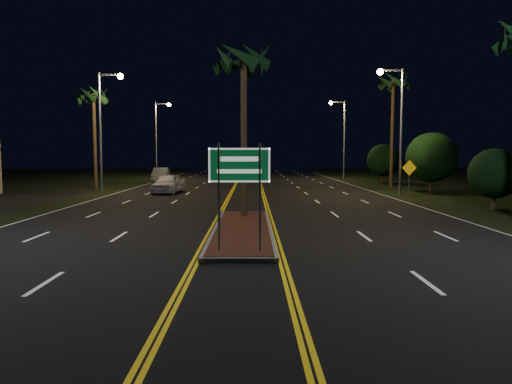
{
  "coord_description": "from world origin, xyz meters",
  "views": [
    {
      "loc": [
        0.36,
        -10.52,
        3.05
      ],
      "look_at": [
        0.49,
        2.93,
        1.9
      ],
      "focal_mm": 32.0,
      "sensor_mm": 36.0,
      "label": 1
    }
  ],
  "objects_px": {
    "streetlight_right_far": "(341,130)",
    "shrub_near": "(494,174)",
    "palm_left_far": "(93,96)",
    "palm_right_far": "(393,83)",
    "shrub_mid": "(431,157)",
    "car_near": "(168,182)",
    "car_far": "(161,173)",
    "streetlight_left_far": "(159,131)",
    "shrub_far": "(383,160)",
    "median_island": "(242,230)",
    "palm_median": "(244,59)",
    "warning_sign": "(409,173)",
    "streetlight_right_mid": "(396,116)",
    "highway_sign": "(239,175)",
    "streetlight_left_mid": "(105,118)"
  },
  "relations": [
    {
      "from": "streetlight_right_far",
      "to": "shrub_near",
      "type": "distance_m",
      "value": 28.39
    },
    {
      "from": "palm_left_far",
      "to": "palm_right_far",
      "type": "xyz_separation_m",
      "value": [
        25.6,
        2.0,
        1.4
      ]
    },
    {
      "from": "shrub_mid",
      "to": "car_near",
      "type": "distance_m",
      "value": 20.11
    },
    {
      "from": "car_far",
      "to": "streetlight_right_far",
      "type": "bearing_deg",
      "value": 3.45
    },
    {
      "from": "streetlight_left_far",
      "to": "palm_left_far",
      "type": "relative_size",
      "value": 1.02
    },
    {
      "from": "streetlight_left_far",
      "to": "palm_right_far",
      "type": "xyz_separation_m",
      "value": [
        23.41,
        -14.0,
        3.49
      ]
    },
    {
      "from": "streetlight_right_far",
      "to": "palm_left_far",
      "type": "distance_m",
      "value": 27.36
    },
    {
      "from": "palm_left_far",
      "to": "streetlight_right_far",
      "type": "bearing_deg",
      "value": 30.88
    },
    {
      "from": "shrub_far",
      "to": "median_island",
      "type": "bearing_deg",
      "value": -115.45
    },
    {
      "from": "palm_median",
      "to": "warning_sign",
      "type": "xyz_separation_m",
      "value": [
        11.38,
        10.7,
        -5.6
      ]
    },
    {
      "from": "median_island",
      "to": "shrub_far",
      "type": "distance_m",
      "value": 32.19
    },
    {
      "from": "palm_median",
      "to": "palm_right_far",
      "type": "xyz_separation_m",
      "value": [
        12.8,
        19.5,
        1.87
      ]
    },
    {
      "from": "median_island",
      "to": "warning_sign",
      "type": "distance_m",
      "value": 18.27
    },
    {
      "from": "palm_left_far",
      "to": "palm_right_far",
      "type": "height_order",
      "value": "palm_right_far"
    },
    {
      "from": "streetlight_right_mid",
      "to": "palm_right_far",
      "type": "height_order",
      "value": "palm_right_far"
    },
    {
      "from": "highway_sign",
      "to": "streetlight_left_mid",
      "type": "height_order",
      "value": "streetlight_left_mid"
    },
    {
      "from": "median_island",
      "to": "car_near",
      "type": "height_order",
      "value": "car_near"
    },
    {
      "from": "shrub_far",
      "to": "warning_sign",
      "type": "relative_size",
      "value": 1.54
    },
    {
      "from": "shrub_far",
      "to": "warning_sign",
      "type": "height_order",
      "value": "shrub_far"
    },
    {
      "from": "median_island",
      "to": "highway_sign",
      "type": "xyz_separation_m",
      "value": [
        0.0,
        -4.2,
        2.32
      ]
    },
    {
      "from": "streetlight_left_far",
      "to": "shrub_near",
      "type": "xyz_separation_m",
      "value": [
        24.11,
        -30.0,
        -3.71
      ]
    },
    {
      "from": "median_island",
      "to": "streetlight_left_far",
      "type": "relative_size",
      "value": 1.14
    },
    {
      "from": "streetlight_right_mid",
      "to": "palm_left_far",
      "type": "relative_size",
      "value": 1.02
    },
    {
      "from": "streetlight_left_far",
      "to": "palm_median",
      "type": "relative_size",
      "value": 1.08
    },
    {
      "from": "median_island",
      "to": "warning_sign",
      "type": "relative_size",
      "value": 4.0
    },
    {
      "from": "palm_median",
      "to": "palm_right_far",
      "type": "relative_size",
      "value": 0.81
    },
    {
      "from": "streetlight_left_far",
      "to": "car_near",
      "type": "distance_m",
      "value": 20.76
    },
    {
      "from": "palm_left_far",
      "to": "streetlight_left_mid",
      "type": "bearing_deg",
      "value": -61.33
    },
    {
      "from": "shrub_mid",
      "to": "warning_sign",
      "type": "relative_size",
      "value": 1.8
    },
    {
      "from": "median_island",
      "to": "streetlight_right_mid",
      "type": "distance_m",
      "value": 19.2
    },
    {
      "from": "streetlight_right_mid",
      "to": "streetlight_right_far",
      "type": "bearing_deg",
      "value": 90.0
    },
    {
      "from": "car_far",
      "to": "shrub_near",
      "type": "bearing_deg",
      "value": -52.57
    },
    {
      "from": "streetlight_right_far",
      "to": "palm_right_far",
      "type": "height_order",
      "value": "palm_right_far"
    },
    {
      "from": "palm_right_far",
      "to": "car_far",
      "type": "distance_m",
      "value": 25.4
    },
    {
      "from": "shrub_far",
      "to": "warning_sign",
      "type": "bearing_deg",
      "value": -99.29
    },
    {
      "from": "palm_left_far",
      "to": "streetlight_left_far",
      "type": "bearing_deg",
      "value": 82.22
    },
    {
      "from": "streetlight_right_mid",
      "to": "palm_median",
      "type": "height_order",
      "value": "streetlight_right_mid"
    },
    {
      "from": "car_near",
      "to": "streetlight_left_far",
      "type": "bearing_deg",
      "value": 109.52
    },
    {
      "from": "palm_median",
      "to": "shrub_far",
      "type": "relative_size",
      "value": 2.1
    },
    {
      "from": "palm_right_far",
      "to": "car_far",
      "type": "height_order",
      "value": "palm_right_far"
    },
    {
      "from": "highway_sign",
      "to": "warning_sign",
      "type": "height_order",
      "value": "highway_sign"
    },
    {
      "from": "median_island",
      "to": "car_near",
      "type": "bearing_deg",
      "value": 109.16
    },
    {
      "from": "streetlight_left_mid",
      "to": "shrub_far",
      "type": "height_order",
      "value": "streetlight_left_mid"
    },
    {
      "from": "streetlight_left_far",
      "to": "streetlight_right_far",
      "type": "xyz_separation_m",
      "value": [
        21.23,
        -2.0,
        0.0
      ]
    },
    {
      "from": "palm_right_far",
      "to": "streetlight_right_mid",
      "type": "bearing_deg",
      "value": -105.29
    },
    {
      "from": "streetlight_right_far",
      "to": "palm_right_far",
      "type": "xyz_separation_m",
      "value": [
        2.19,
        -12.0,
        3.49
      ]
    },
    {
      "from": "highway_sign",
      "to": "streetlight_right_mid",
      "type": "distance_m",
      "value": 22.18
    },
    {
      "from": "streetlight_left_far",
      "to": "streetlight_right_mid",
      "type": "bearing_deg",
      "value": -46.03
    },
    {
      "from": "streetlight_right_far",
      "to": "shrub_far",
      "type": "relative_size",
      "value": 2.27
    },
    {
      "from": "median_island",
      "to": "highway_sign",
      "type": "distance_m",
      "value": 4.8
    }
  ]
}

